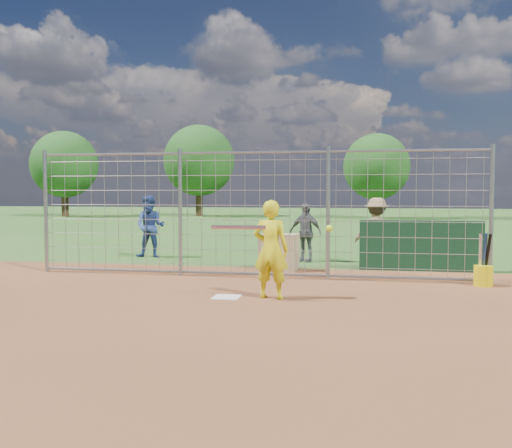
% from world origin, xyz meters
% --- Properties ---
extents(ground, '(100.00, 100.00, 0.00)m').
position_xyz_m(ground, '(0.00, 0.00, 0.00)').
color(ground, '#2D591E').
rests_on(ground, ground).
extents(infield_dirt, '(18.00, 18.00, 0.00)m').
position_xyz_m(infield_dirt, '(0.00, -3.00, 0.01)').
color(infield_dirt, brown).
rests_on(infield_dirt, ground).
extents(home_plate, '(0.43, 0.43, 0.02)m').
position_xyz_m(home_plate, '(0.00, -0.20, 0.01)').
color(home_plate, silver).
rests_on(home_plate, ground).
extents(dugout_wall, '(2.60, 0.20, 1.10)m').
position_xyz_m(dugout_wall, '(3.40, 3.60, 0.55)').
color(dugout_wall, '#11381E').
rests_on(dugout_wall, ground).
extents(batter, '(0.64, 0.47, 1.60)m').
position_xyz_m(batter, '(0.72, -0.12, 0.80)').
color(batter, yellow).
rests_on(batter, ground).
extents(bystander_a, '(0.82, 0.66, 1.62)m').
position_xyz_m(bystander_a, '(-3.28, 4.92, 0.81)').
color(bystander_a, navy).
rests_on(bystander_a, ground).
extents(bystander_b, '(0.92, 0.62, 1.45)m').
position_xyz_m(bystander_b, '(0.78, 4.82, 0.72)').
color(bystander_b, '#57575C').
rests_on(bystander_b, ground).
extents(bystander_c, '(1.04, 0.62, 1.58)m').
position_xyz_m(bystander_c, '(2.49, 4.63, 0.79)').
color(bystander_c, '#8D6D4C').
rests_on(bystander_c, ground).
extents(equipment_bin, '(0.86, 0.64, 0.80)m').
position_xyz_m(equipment_bin, '(0.37, 3.17, 0.40)').
color(equipment_bin, tan).
rests_on(equipment_bin, ground).
extents(equipment_in_play, '(1.90, 0.21, 0.10)m').
position_xyz_m(equipment_in_play, '(0.60, -0.49, 1.17)').
color(equipment_in_play, silver).
rests_on(equipment_in_play, ground).
extents(bucket_with_bats, '(0.34, 0.35, 0.97)m').
position_xyz_m(bucket_with_bats, '(4.34, 1.76, 0.25)').
color(bucket_with_bats, yellow).
rests_on(bucket_with_bats, ground).
extents(backstop_fence, '(9.08, 0.08, 2.60)m').
position_xyz_m(backstop_fence, '(0.00, 2.00, 1.26)').
color(backstop_fence, gray).
rests_on(backstop_fence, ground).
extents(tree_line, '(44.66, 6.72, 6.48)m').
position_xyz_m(tree_line, '(3.13, 28.13, 3.71)').
color(tree_line, '#3F2B19').
rests_on(tree_line, ground).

